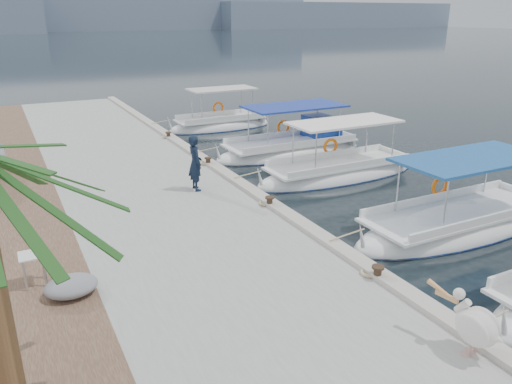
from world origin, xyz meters
TOP-DOWN VIEW (x-y plane):
  - ground at (0.00, 0.00)m, footprint 400.00×400.00m
  - concrete_quay at (-3.00, 5.00)m, footprint 6.00×40.00m
  - quay_curb at (-0.22, 5.00)m, footprint 0.44×40.00m
  - distant_hills at (29.61, 201.49)m, footprint 330.00×60.00m
  - fishing_caique_b at (4.39, -1.61)m, footprint 7.60×2.42m
  - fishing_caique_c at (4.21, 4.20)m, footprint 7.24×2.14m
  - fishing_caique_d at (4.44, 8.07)m, footprint 7.50×2.53m
  - fishing_caique_e at (3.64, 14.56)m, footprint 6.10×2.03m
  - mooring_bollards at (-0.35, 1.50)m, footprint 0.28×20.28m
  - pelican at (-0.61, -6.26)m, footprint 0.62×1.45m
  - fisherman at (-1.79, 4.03)m, footprint 0.46×0.69m
  - tarp_bundle at (-6.51, -1.05)m, footprint 1.10×0.90m
  - folding_table at (-7.14, -0.25)m, footprint 0.55×0.55m

SIDE VIEW (x-z plane):
  - ground at x=0.00m, z-range 0.00..0.00m
  - fishing_caique_b at x=4.39m, z-range -1.29..1.54m
  - fishing_caique_c at x=4.21m, z-range -1.29..1.54m
  - fishing_caique_e at x=3.64m, z-range -1.29..1.54m
  - fishing_caique_d at x=4.44m, z-range -1.23..1.60m
  - concrete_quay at x=-3.00m, z-range 0.00..0.50m
  - quay_curb at x=-0.22m, z-range 0.50..0.62m
  - mooring_bollards at x=-0.35m, z-range 0.53..0.86m
  - tarp_bundle at x=-6.51m, z-range 0.50..0.90m
  - folding_table at x=-7.14m, z-range 0.66..1.39m
  - pelican at x=-0.61m, z-range 0.52..1.63m
  - fisherman at x=-1.79m, z-range 0.50..2.36m
  - distant_hills at x=29.61m, z-range -1.39..16.61m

